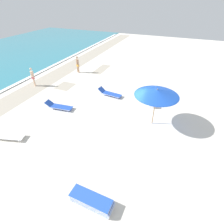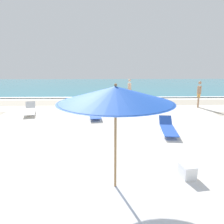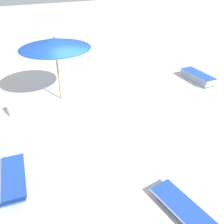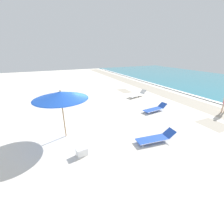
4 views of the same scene
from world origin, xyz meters
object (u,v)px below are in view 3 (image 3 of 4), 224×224
object	(u,v)px
sun_lounger_under_umbrella	(192,214)
cooler_box	(13,110)
lounger_stack	(197,77)
beach_umbrella	(55,43)
sun_lounger_beside_umbrella	(13,181)

from	to	relation	value
sun_lounger_under_umbrella	cooler_box	size ratio (longest dim) A/B	3.90
lounger_stack	sun_lounger_under_umbrella	world-z (taller)	sun_lounger_under_umbrella
beach_umbrella	cooler_box	size ratio (longest dim) A/B	4.96
beach_umbrella	cooler_box	distance (m)	2.94
lounger_stack	sun_lounger_beside_umbrella	bearing A→B (deg)	20.56
beach_umbrella	cooler_box	bearing A→B (deg)	11.42
beach_umbrella	sun_lounger_beside_umbrella	xyz separation A→B (m)	(2.48, 4.15, -2.12)
beach_umbrella	sun_lounger_under_umbrella	world-z (taller)	beach_umbrella
sun_lounger_under_umbrella	sun_lounger_beside_umbrella	distance (m)	4.35
beach_umbrella	sun_lounger_under_umbrella	size ratio (longest dim) A/B	1.27
lounger_stack	beach_umbrella	bearing A→B (deg)	-8.49
beach_umbrella	lounger_stack	distance (m)	6.84
sun_lounger_under_umbrella	beach_umbrella	bearing A→B (deg)	-89.10
lounger_stack	sun_lounger_beside_umbrella	distance (m)	9.35
lounger_stack	sun_lounger_under_umbrella	size ratio (longest dim) A/B	0.90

